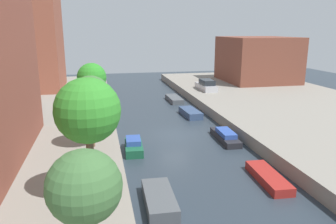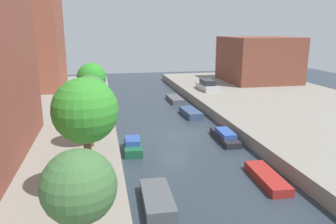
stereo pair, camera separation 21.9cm
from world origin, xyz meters
name	(u,v)px [view 1 (the left image)]	position (x,y,z in m)	size (l,w,h in m)	color
ground_plane	(174,135)	(0.00, 0.00, 0.00)	(84.00, 84.00, 0.00)	#28333D
quay_right	(327,120)	(15.00, 0.00, 0.50)	(20.00, 64.00, 1.00)	gray
low_block_right	(257,59)	(18.00, 20.84, 4.38)	(10.00, 10.70, 6.76)	brown
street_tree_0	(84,188)	(-6.79, -17.55, 4.52)	(2.23, 2.23, 4.69)	brown
street_tree_1	(88,111)	(-6.79, -11.47, 5.32)	(3.07, 3.07, 5.89)	brown
street_tree_2	(91,96)	(-6.79, -4.21, 4.61)	(2.72, 2.72, 4.98)	brown
street_tree_3	(92,78)	(-6.79, 2.54, 4.87)	(2.51, 2.51, 5.15)	brown
parked_car	(206,86)	(7.88, 15.00, 1.59)	(1.77, 4.67, 1.43)	#B7B7BC
moored_boat_left_1	(159,199)	(-3.44, -11.25, 0.34)	(1.62, 3.80, 0.67)	#4C5156
moored_boat_left_2	(134,146)	(-3.89, -3.14, 0.42)	(1.47, 3.17, 0.99)	#195638
moored_boat_right_1	(268,178)	(3.53, -9.91, 0.26)	(1.48, 4.22, 0.53)	maroon
moored_boat_right_2	(225,136)	(3.82, -2.22, 0.36)	(1.40, 4.50, 0.87)	#232328
moored_boat_right_3	(190,113)	(3.13, 5.94, 0.34)	(1.69, 3.87, 0.69)	#33476B
moored_boat_right_4	(174,99)	(3.09, 13.35, 0.29)	(1.53, 4.35, 0.58)	#4C5156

